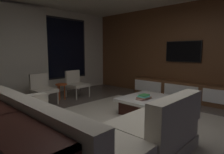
# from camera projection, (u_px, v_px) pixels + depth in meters

# --- Properties ---
(floor) EXTENTS (9.20, 9.20, 0.00)m
(floor) POSITION_uv_depth(u_px,v_px,m) (122.00, 130.00, 3.30)
(floor) COLOR #564C44
(back_wall_with_window) EXTENTS (6.60, 0.30, 2.70)m
(back_wall_with_window) POSITION_uv_depth(u_px,v_px,m) (26.00, 52.00, 5.54)
(back_wall_with_window) COLOR beige
(back_wall_with_window) RESTS_ON floor
(media_wall) EXTENTS (0.12, 7.80, 2.70)m
(media_wall) POSITION_uv_depth(u_px,v_px,m) (193.00, 52.00, 5.31)
(media_wall) COLOR brown
(media_wall) RESTS_ON floor
(area_rug) EXTENTS (3.20, 3.80, 0.01)m
(area_rug) POSITION_uv_depth(u_px,v_px,m) (138.00, 126.00, 3.48)
(area_rug) COLOR #ADA391
(area_rug) RESTS_ON floor
(sectional_couch) EXTENTS (1.98, 2.50, 0.82)m
(sectional_couch) POSITION_uv_depth(u_px,v_px,m) (83.00, 134.00, 2.48)
(sectional_couch) COLOR #B1A997
(sectional_couch) RESTS_ON floor
(coffee_table) EXTENTS (1.16, 1.16, 0.36)m
(coffee_table) POSITION_uv_depth(u_px,v_px,m) (151.00, 106.00, 4.11)
(coffee_table) COLOR black
(coffee_table) RESTS_ON floor
(book_stack_on_coffee_table) EXTENTS (0.31, 0.21, 0.10)m
(book_stack_on_coffee_table) POSITION_uv_depth(u_px,v_px,m) (144.00, 97.00, 3.99)
(book_stack_on_coffee_table) COLOR #9E6F66
(book_stack_on_coffee_table) RESTS_ON coffee_table
(accent_chair_near_window) EXTENTS (0.55, 0.57, 0.78)m
(accent_chair_near_window) POSITION_uv_depth(u_px,v_px,m) (76.00, 82.00, 5.70)
(accent_chair_near_window) COLOR #B2ADA0
(accent_chair_near_window) RESTS_ON floor
(accent_chair_by_curtain) EXTENTS (0.56, 0.58, 0.78)m
(accent_chair_by_curtain) POSITION_uv_depth(u_px,v_px,m) (42.00, 87.00, 4.91)
(accent_chair_by_curtain) COLOR #B2ADA0
(accent_chair_by_curtain) RESTS_ON floor
(side_stool) EXTENTS (0.32, 0.32, 0.46)m
(side_stool) POSITION_uv_depth(u_px,v_px,m) (61.00, 87.00, 5.28)
(side_stool) COLOR #BF4C1E
(side_stool) RESTS_ON floor
(media_console) EXTENTS (0.46, 3.10, 0.52)m
(media_console) POSITION_uv_depth(u_px,v_px,m) (185.00, 91.00, 5.29)
(media_console) COLOR brown
(media_console) RESTS_ON floor
(mounted_tv) EXTENTS (0.05, 1.02, 0.59)m
(mounted_tv) POSITION_uv_depth(u_px,v_px,m) (183.00, 52.00, 5.41)
(mounted_tv) COLOR black
(console_table_behind_couch) EXTENTS (0.40, 2.10, 0.74)m
(console_table_behind_couch) POSITION_uv_depth(u_px,v_px,m) (1.00, 147.00, 1.89)
(console_table_behind_couch) COLOR black
(console_table_behind_couch) RESTS_ON floor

